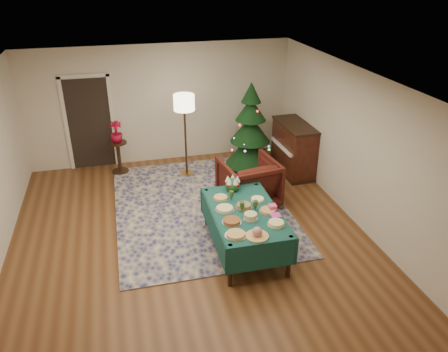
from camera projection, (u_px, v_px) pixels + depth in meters
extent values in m
plane|color=#593319|center=(191.00, 239.00, 7.49)|extent=(7.00, 7.00, 0.00)
plane|color=white|center=(185.00, 83.00, 6.29)|extent=(7.00, 7.00, 0.00)
plane|color=beige|center=(161.00, 104.00, 9.92)|extent=(6.00, 0.00, 6.00)
plane|color=beige|center=(259.00, 332.00, 3.85)|extent=(6.00, 0.00, 6.00)
plane|color=beige|center=(359.00, 150.00, 7.56)|extent=(0.00, 7.00, 7.00)
cube|color=black|center=(90.00, 124.00, 9.70)|extent=(0.92, 0.02, 2.04)
cube|color=silver|center=(66.00, 125.00, 9.56)|extent=(0.08, 0.04, 2.14)
cube|color=silver|center=(113.00, 121.00, 9.79)|extent=(0.08, 0.04, 2.14)
cube|color=silver|center=(83.00, 76.00, 9.21)|extent=(1.08, 0.04, 0.08)
cube|color=#161853|center=(200.00, 206.00, 8.46)|extent=(3.24, 4.23, 0.02)
cylinder|color=black|center=(230.00, 266.00, 6.26)|extent=(0.07, 0.07, 0.72)
cylinder|color=black|center=(207.00, 208.00, 7.72)|extent=(0.07, 0.07, 0.72)
cylinder|color=black|center=(289.00, 257.00, 6.45)|extent=(0.07, 0.07, 0.72)
cylinder|color=black|center=(256.00, 202.00, 7.91)|extent=(0.07, 0.07, 0.72)
cube|color=#134339|center=(245.00, 212.00, 6.93)|extent=(1.09, 1.85, 0.04)
cube|color=#134339|center=(231.00, 197.00, 7.81)|extent=(1.09, 0.05, 0.45)
cube|color=#134339|center=(262.00, 256.00, 6.23)|extent=(1.09, 0.05, 0.45)
cube|color=#134339|center=(275.00, 219.00, 7.13)|extent=(0.06, 1.86, 0.45)
cube|color=#134339|center=(213.00, 227.00, 6.91)|extent=(0.06, 1.86, 0.45)
cylinder|color=silver|center=(236.00, 235.00, 6.30)|extent=(0.32, 0.32, 0.01)
cylinder|color=tan|center=(236.00, 234.00, 6.29)|extent=(0.27, 0.27, 0.03)
cylinder|color=silver|center=(257.00, 236.00, 6.28)|extent=(0.35, 0.35, 0.01)
sphere|color=#CC727A|center=(257.00, 232.00, 6.24)|extent=(0.14, 0.14, 0.14)
cylinder|color=silver|center=(276.00, 225.00, 6.55)|extent=(0.28, 0.28, 0.01)
cylinder|color=#D8D172|center=(276.00, 223.00, 6.54)|extent=(0.23, 0.23, 0.05)
cylinder|color=silver|center=(232.00, 222.00, 6.62)|extent=(0.31, 0.31, 0.01)
cylinder|color=brown|center=(232.00, 221.00, 6.61)|extent=(0.26, 0.26, 0.04)
cylinder|color=silver|center=(250.00, 219.00, 6.70)|extent=(0.23, 0.23, 0.01)
cylinder|color=tan|center=(250.00, 216.00, 6.68)|extent=(0.20, 0.20, 0.09)
cylinder|color=silver|center=(268.00, 211.00, 6.91)|extent=(0.29, 0.29, 0.01)
cylinder|color=#B2844C|center=(268.00, 210.00, 6.90)|extent=(0.24, 0.24, 0.03)
cylinder|color=silver|center=(225.00, 210.00, 6.95)|extent=(0.31, 0.31, 0.01)
cylinder|color=#D8BF7F|center=(225.00, 208.00, 6.94)|extent=(0.27, 0.27, 0.04)
cylinder|color=silver|center=(244.00, 208.00, 7.01)|extent=(0.27, 0.27, 0.01)
cylinder|color=maroon|center=(244.00, 206.00, 6.99)|extent=(0.23, 0.23, 0.06)
cylinder|color=silver|center=(257.00, 200.00, 7.23)|extent=(0.25, 0.25, 0.01)
cylinder|color=#F2EACC|center=(258.00, 199.00, 7.22)|extent=(0.21, 0.21, 0.03)
cylinder|color=silver|center=(221.00, 198.00, 7.28)|extent=(0.27, 0.27, 0.01)
cylinder|color=tan|center=(221.00, 197.00, 7.27)|extent=(0.23, 0.23, 0.03)
cone|color=#2D471E|center=(231.00, 198.00, 7.21)|extent=(0.07, 0.07, 0.09)
cylinder|color=#2D471E|center=(231.00, 194.00, 7.18)|extent=(0.08, 0.08, 0.09)
cone|color=#2D471E|center=(255.00, 208.00, 6.93)|extent=(0.07, 0.07, 0.09)
cylinder|color=#2D471E|center=(256.00, 203.00, 6.89)|extent=(0.08, 0.08, 0.09)
cone|color=#2D471E|center=(242.00, 209.00, 6.89)|extent=(0.07, 0.07, 0.09)
cylinder|color=#2D471E|center=(242.00, 205.00, 6.85)|extent=(0.08, 0.08, 0.09)
cube|color=#D33AAA|center=(276.00, 216.00, 6.75)|extent=(0.15, 0.15, 0.04)
cube|color=#F84478|center=(273.00, 208.00, 6.92)|extent=(0.12, 0.12, 0.10)
sphere|color=#1E4C1E|center=(233.00, 185.00, 7.51)|extent=(0.25, 0.25, 0.25)
cone|color=white|center=(237.00, 179.00, 7.47)|extent=(0.10, 0.10, 0.12)
cone|color=white|center=(233.00, 177.00, 7.53)|extent=(0.10, 0.10, 0.12)
cone|color=white|center=(228.00, 178.00, 7.48)|extent=(0.10, 0.10, 0.12)
cone|color=white|center=(229.00, 181.00, 7.40)|extent=(0.10, 0.10, 0.12)
cone|color=white|center=(235.00, 181.00, 7.39)|extent=(0.10, 0.10, 0.12)
sphere|color=#B20C0F|center=(236.00, 181.00, 7.56)|extent=(0.07, 0.07, 0.07)
sphere|color=#B20C0F|center=(228.00, 181.00, 7.55)|extent=(0.07, 0.07, 0.07)
sphere|color=#B20C0F|center=(229.00, 185.00, 7.42)|extent=(0.07, 0.07, 0.07)
sphere|color=#B20C0F|center=(237.00, 185.00, 7.43)|extent=(0.07, 0.07, 0.07)
imported|color=#3E130D|center=(249.00, 180.00, 8.35)|extent=(1.12, 1.06, 1.03)
cylinder|color=#A57F3F|center=(187.00, 173.00, 9.76)|extent=(0.31, 0.31, 0.03)
cylinder|color=black|center=(186.00, 140.00, 9.41)|extent=(0.04, 0.04, 1.65)
cylinder|color=#FFEABF|center=(184.00, 102.00, 9.04)|extent=(0.44, 0.44, 0.33)
cylinder|color=black|center=(121.00, 171.00, 9.85)|extent=(0.37, 0.37, 0.04)
cylinder|color=black|center=(119.00, 158.00, 9.70)|extent=(0.08, 0.08, 0.67)
cylinder|color=black|center=(117.00, 143.00, 9.54)|extent=(0.41, 0.41, 0.03)
imported|color=#A10B27|center=(117.00, 136.00, 9.47)|extent=(0.26, 0.47, 0.26)
cylinder|color=black|center=(249.00, 164.00, 10.05)|extent=(0.12, 0.12, 0.16)
cone|color=black|center=(250.00, 149.00, 9.89)|extent=(1.31, 1.31, 0.70)
cone|color=black|center=(250.00, 129.00, 9.67)|extent=(1.07, 1.07, 0.60)
cone|color=black|center=(251.00, 109.00, 9.47)|extent=(0.81, 0.81, 0.50)
cone|color=black|center=(251.00, 92.00, 9.30)|extent=(0.52, 0.52, 0.45)
cube|color=black|center=(292.00, 170.00, 9.87)|extent=(0.59, 1.31, 0.07)
cube|color=black|center=(294.00, 148.00, 9.63)|extent=(0.57, 1.29, 1.06)
cube|color=black|center=(296.00, 125.00, 9.39)|extent=(0.61, 1.32, 0.05)
cube|color=white|center=(282.00, 147.00, 9.53)|extent=(0.13, 1.10, 0.05)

